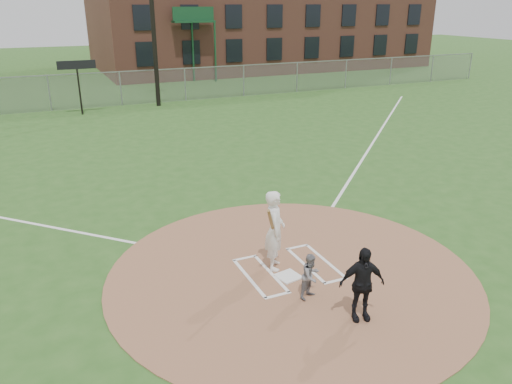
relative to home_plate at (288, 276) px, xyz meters
name	(u,v)px	position (x,y,z in m)	size (l,w,h in m)	color
ground	(291,273)	(0.16, 0.17, -0.04)	(140.00, 140.00, 0.00)	#29531C
dirt_circle	(291,272)	(0.16, 0.17, -0.03)	(8.40, 8.40, 0.02)	#9C6849
home_plate	(288,276)	(0.00, 0.00, 0.00)	(0.49, 0.49, 0.03)	white
foul_line_first	(375,140)	(9.16, 9.17, -0.03)	(0.10, 24.00, 0.01)	white
catcher	(311,276)	(0.04, -0.90, 0.48)	(0.48, 0.38, 0.99)	gray
umpire	(362,284)	(0.55, -1.95, 0.75)	(0.90, 0.37, 1.53)	black
batters_boxes	(288,269)	(0.16, 0.32, -0.01)	(2.08, 1.88, 0.01)	white
batter_at_plate	(275,230)	(-0.09, 0.54, 0.94)	(0.86, 1.07, 1.90)	white
outfield_fence	(121,88)	(0.16, 22.17, 0.98)	(56.08, 0.08, 2.03)	slate
scoreboard_sign	(77,71)	(-2.34, 20.37, 2.35)	(2.00, 0.10, 2.93)	black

